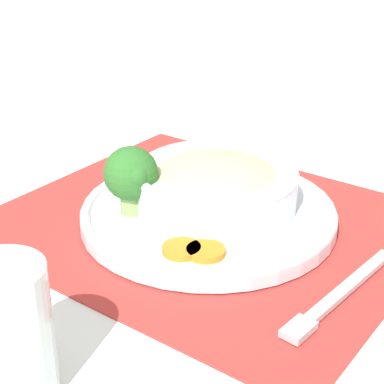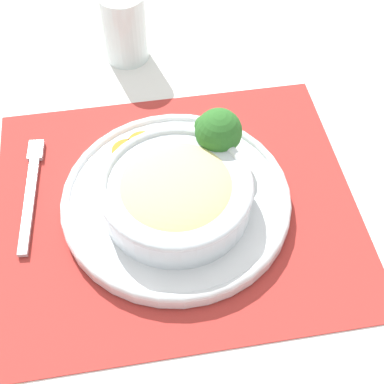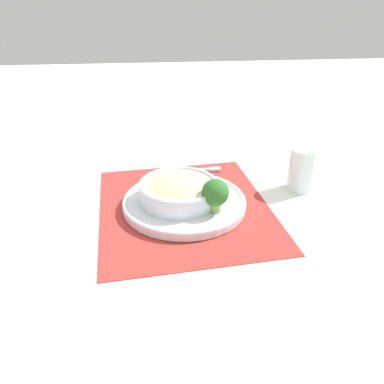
{
  "view_description": "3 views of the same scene",
  "coord_description": "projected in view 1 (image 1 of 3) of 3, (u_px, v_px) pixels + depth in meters",
  "views": [
    {
      "loc": [
        -0.41,
        0.5,
        0.35
      ],
      "look_at": [
        0.01,
        0.02,
        0.04
      ],
      "focal_mm": 60.0,
      "sensor_mm": 36.0,
      "label": 1
    },
    {
      "loc": [
        -0.01,
        -0.4,
        0.56
      ],
      "look_at": [
        0.02,
        -0.0,
        0.03
      ],
      "focal_mm": 50.0,
      "sensor_mm": 36.0,
      "label": 2
    },
    {
      "loc": [
        0.76,
        -0.06,
        0.45
      ],
      "look_at": [
        0.02,
        0.02,
        0.05
      ],
      "focal_mm": 35.0,
      "sensor_mm": 36.0,
      "label": 3
    }
  ],
  "objects": [
    {
      "name": "broccoli_floret",
      "position": [
        131.0,
        175.0,
        0.7
      ],
      "size": [
        0.06,
        0.06,
        0.08
      ],
      "color": "#84AD5B",
      "rests_on": "plate"
    },
    {
      "name": "ground_plane",
      "position": [
        208.0,
        225.0,
        0.73
      ],
      "size": [
        4.0,
        4.0,
        0.0
      ],
      "primitive_type": "plane",
      "color": "white"
    },
    {
      "name": "water_glass",
      "position": [
        7.0,
        340.0,
        0.47
      ],
      "size": [
        0.07,
        0.07,
        0.11
      ],
      "color": "silver",
      "rests_on": "ground_plane"
    },
    {
      "name": "carrot_slice_near",
      "position": [
        181.0,
        249.0,
        0.64
      ],
      "size": [
        0.04,
        0.04,
        0.01
      ],
      "color": "orange",
      "rests_on": "plate"
    },
    {
      "name": "bowl",
      "position": [
        215.0,
        183.0,
        0.72
      ],
      "size": [
        0.18,
        0.18,
        0.05
      ],
      "color": "silver",
      "rests_on": "plate"
    },
    {
      "name": "plate",
      "position": [
        208.0,
        213.0,
        0.73
      ],
      "size": [
        0.29,
        0.29,
        0.02
      ],
      "color": "silver",
      "rests_on": "placemat"
    },
    {
      "name": "fork",
      "position": [
        332.0,
        301.0,
        0.59
      ],
      "size": [
        0.02,
        0.18,
        0.01
      ],
      "rotation": [
        0.0,
        0.0,
        0.0
      ],
      "color": "#B7B7BC",
      "rests_on": "placemat"
    },
    {
      "name": "carrot_slice_middle",
      "position": [
        206.0,
        251.0,
        0.63
      ],
      "size": [
        0.04,
        0.04,
        0.01
      ],
      "color": "orange",
      "rests_on": "plate"
    },
    {
      "name": "placemat",
      "position": [
        208.0,
        223.0,
        0.73
      ],
      "size": [
        0.49,
        0.43,
        0.0
      ],
      "color": "#B2332D",
      "rests_on": "ground_plane"
    }
  ]
}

